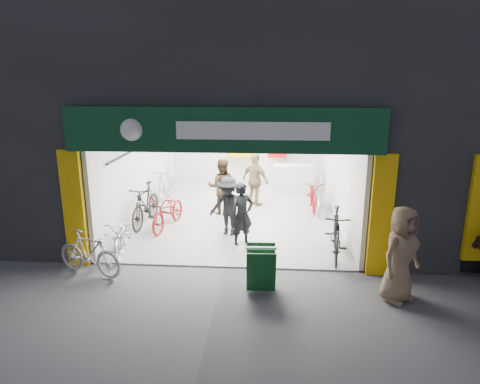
# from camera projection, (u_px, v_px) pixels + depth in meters

# --- Properties ---
(ground) EXTENTS (60.00, 60.00, 0.00)m
(ground) POSITION_uv_depth(u_px,v_px,m) (225.00, 268.00, 9.39)
(ground) COLOR #56565B
(ground) RESTS_ON ground
(building) EXTENTS (17.00, 10.27, 8.00)m
(building) POSITION_uv_depth(u_px,v_px,m) (271.00, 68.00, 12.99)
(building) COLOR #232326
(building) RESTS_ON ground
(bike_left_front) EXTENTS (0.92, 1.80, 0.90)m
(bike_left_front) POSITION_uv_depth(u_px,v_px,m) (121.00, 236.00, 10.03)
(bike_left_front) COLOR silver
(bike_left_front) RESTS_ON ground
(bike_left_midfront) EXTENTS (0.71, 2.03, 1.20)m
(bike_left_midfront) POSITION_uv_depth(u_px,v_px,m) (146.00, 205.00, 11.93)
(bike_left_midfront) COLOR black
(bike_left_midfront) RESTS_ON ground
(bike_left_midback) EXTENTS (1.00, 1.97, 0.99)m
(bike_left_midback) POSITION_uv_depth(u_px,v_px,m) (168.00, 211.00, 11.71)
(bike_left_midback) COLOR maroon
(bike_left_midback) RESTS_ON ground
(bike_left_back) EXTENTS (0.63, 2.02, 1.21)m
(bike_left_back) POSITION_uv_depth(u_px,v_px,m) (165.00, 185.00, 14.07)
(bike_left_back) COLOR #B1B1B5
(bike_left_back) RESTS_ON ground
(bike_right_front) EXTENTS (0.76, 1.95, 1.14)m
(bike_right_front) POSITION_uv_depth(u_px,v_px,m) (336.00, 234.00, 9.81)
(bike_right_front) COLOR black
(bike_right_front) RESTS_ON ground
(bike_right_mid) EXTENTS (0.67, 1.81, 0.95)m
(bike_right_mid) POSITION_uv_depth(u_px,v_px,m) (313.00, 194.00, 13.45)
(bike_right_mid) COLOR maroon
(bike_right_mid) RESTS_ON ground
(bike_right_back) EXTENTS (0.79, 1.81, 1.05)m
(bike_right_back) POSITION_uv_depth(u_px,v_px,m) (320.00, 196.00, 13.05)
(bike_right_back) COLOR silver
(bike_right_back) RESTS_ON ground
(parked_bike) EXTENTS (1.68, 0.98, 0.97)m
(parked_bike) POSITION_uv_depth(u_px,v_px,m) (89.00, 253.00, 8.97)
(parked_bike) COLOR silver
(parked_bike) RESTS_ON ground
(customer_a) EXTENTS (0.70, 0.64, 1.60)m
(customer_a) POSITION_uv_depth(u_px,v_px,m) (242.00, 215.00, 10.46)
(customer_a) COLOR black
(customer_a) RESTS_ON ground
(customer_b) EXTENTS (0.88, 0.71, 1.72)m
(customer_b) POSITION_uv_depth(u_px,v_px,m) (222.00, 187.00, 12.82)
(customer_b) COLOR #342517
(customer_b) RESTS_ON ground
(customer_c) EXTENTS (1.18, 0.93, 1.60)m
(customer_c) POSITION_uv_depth(u_px,v_px,m) (228.00, 207.00, 11.05)
(customer_c) COLOR black
(customer_c) RESTS_ON ground
(customer_d) EXTENTS (1.06, 0.98, 1.74)m
(customer_d) POSITION_uv_depth(u_px,v_px,m) (255.00, 180.00, 13.59)
(customer_d) COLOR olive
(customer_d) RESTS_ON ground
(pedestrian_near) EXTENTS (1.06, 1.02, 1.83)m
(pedestrian_near) POSITION_uv_depth(u_px,v_px,m) (401.00, 254.00, 7.84)
(pedestrian_near) COLOR #7C6148
(pedestrian_near) RESTS_ON ground
(sandwich_board) EXTENTS (0.60, 0.60, 0.88)m
(sandwich_board) POSITION_uv_depth(u_px,v_px,m) (261.00, 267.00, 8.32)
(sandwich_board) COLOR #10401B
(sandwich_board) RESTS_ON ground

